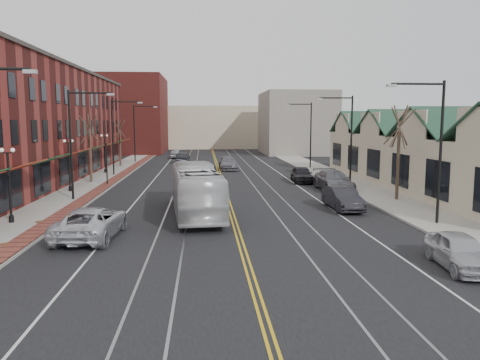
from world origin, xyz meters
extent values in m
plane|color=black|center=(0.00, 0.00, 0.00)|extent=(160.00, 160.00, 0.00)
cube|color=gray|center=(-12.00, 20.00, 0.07)|extent=(4.00, 120.00, 0.15)
cube|color=gray|center=(12.00, 20.00, 0.07)|extent=(4.00, 120.00, 0.15)
cube|color=maroon|center=(-19.00, 27.00, 5.50)|extent=(10.00, 50.00, 11.00)
cube|color=#BDAE91|center=(18.00, 20.00, 2.30)|extent=(8.00, 36.00, 4.60)
cube|color=maroon|center=(-16.00, 70.00, 7.00)|extent=(14.00, 18.00, 14.00)
cube|color=#BDAE91|center=(0.00, 85.00, 4.50)|extent=(22.00, 14.00, 9.00)
cube|color=slate|center=(15.00, 65.00, 5.50)|extent=(12.00, 16.00, 11.00)
cube|color=#999999|center=(-8.50, 0.00, 7.85)|extent=(0.50, 0.25, 0.15)
cylinder|color=black|center=(-11.50, 16.00, 4.15)|extent=(0.16, 0.16, 8.00)
cylinder|color=black|center=(-10.00, 16.00, 7.95)|extent=(3.00, 0.12, 0.12)
cube|color=#999999|center=(-8.50, 16.00, 7.85)|extent=(0.50, 0.25, 0.15)
cylinder|color=black|center=(-11.50, 32.00, 4.15)|extent=(0.16, 0.16, 8.00)
cylinder|color=black|center=(-10.00, 32.00, 7.95)|extent=(3.00, 0.12, 0.12)
cube|color=#999999|center=(-8.50, 32.00, 7.85)|extent=(0.50, 0.25, 0.15)
cylinder|color=black|center=(-11.50, 48.00, 4.15)|extent=(0.16, 0.16, 8.00)
cylinder|color=black|center=(-10.00, 48.00, 7.95)|extent=(3.00, 0.12, 0.12)
cube|color=#999999|center=(-8.50, 48.00, 7.85)|extent=(0.50, 0.25, 0.15)
cylinder|color=black|center=(11.50, 6.00, 4.15)|extent=(0.16, 0.16, 8.00)
cylinder|color=black|center=(10.00, 6.00, 7.95)|extent=(3.00, 0.12, 0.12)
cube|color=#999999|center=(8.50, 6.00, 7.85)|extent=(0.50, 0.25, 0.15)
cylinder|color=black|center=(11.50, 22.00, 4.15)|extent=(0.16, 0.16, 8.00)
cylinder|color=black|center=(10.00, 22.00, 7.95)|extent=(3.00, 0.12, 0.12)
cube|color=#999999|center=(8.50, 22.00, 7.85)|extent=(0.50, 0.25, 0.15)
cylinder|color=black|center=(11.50, 38.00, 4.15)|extent=(0.16, 0.16, 8.00)
cylinder|color=black|center=(10.00, 38.00, 7.95)|extent=(3.00, 0.12, 0.12)
cube|color=#999999|center=(8.50, 38.00, 7.85)|extent=(0.50, 0.25, 0.15)
cylinder|color=black|center=(-12.80, 8.00, 0.35)|extent=(0.28, 0.28, 0.40)
cylinder|color=black|center=(-12.80, 8.00, 2.15)|extent=(0.14, 0.14, 4.00)
cube|color=black|center=(-12.80, 8.00, 4.15)|extent=(0.60, 0.06, 0.06)
sphere|color=white|center=(-13.10, 8.00, 4.30)|extent=(0.24, 0.24, 0.24)
sphere|color=white|center=(-12.50, 8.00, 4.30)|extent=(0.24, 0.24, 0.24)
cylinder|color=black|center=(-12.80, 20.00, 0.35)|extent=(0.28, 0.28, 0.40)
cylinder|color=black|center=(-12.80, 20.00, 2.15)|extent=(0.14, 0.14, 4.00)
cube|color=black|center=(-12.80, 20.00, 4.15)|extent=(0.60, 0.06, 0.06)
sphere|color=white|center=(-13.10, 20.00, 4.30)|extent=(0.24, 0.24, 0.24)
sphere|color=white|center=(-12.50, 20.00, 4.30)|extent=(0.24, 0.24, 0.24)
cylinder|color=black|center=(-12.80, 34.00, 0.35)|extent=(0.28, 0.28, 0.40)
cylinder|color=black|center=(-12.80, 34.00, 2.15)|extent=(0.14, 0.14, 4.00)
cube|color=black|center=(-12.80, 34.00, 4.15)|extent=(0.60, 0.06, 0.06)
sphere|color=white|center=(-13.10, 34.00, 4.30)|extent=(0.24, 0.24, 0.24)
sphere|color=white|center=(-12.50, 34.00, 4.30)|extent=(0.24, 0.24, 0.24)
cylinder|color=#382B21|center=(-12.50, 26.00, 2.60)|extent=(0.24, 0.24, 4.90)
cylinder|color=#382B21|center=(-12.50, 26.00, 5.15)|extent=(0.58, 1.37, 2.90)
cylinder|color=#382B21|center=(-12.50, 26.00, 5.15)|extent=(1.60, 0.66, 2.78)
cylinder|color=#382B21|center=(-12.50, 26.00, 5.15)|extent=(0.53, 1.23, 2.96)
cylinder|color=#382B21|center=(-12.50, 26.00, 5.15)|extent=(1.69, 1.03, 2.64)
cylinder|color=#382B21|center=(-12.50, 26.00, 5.15)|extent=(1.78, 1.29, 2.48)
cylinder|color=#382B21|center=(-12.50, 42.00, 2.42)|extent=(0.24, 0.24, 4.55)
cylinder|color=#382B21|center=(-12.50, 42.00, 4.80)|extent=(0.55, 1.28, 2.69)
cylinder|color=#382B21|center=(-12.50, 42.00, 4.80)|extent=(1.49, 0.62, 2.58)
cylinder|color=#382B21|center=(-12.50, 42.00, 4.80)|extent=(0.50, 1.15, 2.75)
cylinder|color=#382B21|center=(-12.50, 42.00, 4.80)|extent=(1.57, 0.97, 2.45)
cylinder|color=#382B21|center=(-12.50, 42.00, 4.80)|extent=(1.66, 1.20, 2.30)
cylinder|color=#382B21|center=(12.50, 14.00, 2.78)|extent=(0.24, 0.24, 5.25)
cylinder|color=#382B21|center=(12.50, 14.00, 5.50)|extent=(0.61, 1.46, 3.10)
cylinder|color=#382B21|center=(12.50, 14.00, 5.50)|extent=(1.70, 0.70, 2.97)
cylinder|color=#382B21|center=(12.50, 14.00, 5.50)|extent=(0.56, 1.31, 3.17)
cylinder|color=#382B21|center=(12.50, 14.00, 5.50)|extent=(1.80, 1.10, 2.82)
cylinder|color=#382B21|center=(12.50, 14.00, 5.50)|extent=(1.90, 1.37, 2.65)
cylinder|color=#592D19|center=(-11.20, 3.00, 0.16)|extent=(0.60, 0.60, 0.02)
cylinder|color=#592D19|center=(-11.20, 8.00, 0.16)|extent=(0.60, 0.60, 0.02)
cylinder|color=black|center=(-10.60, 24.00, 1.75)|extent=(0.12, 0.12, 3.20)
imported|color=black|center=(-10.60, 24.00, 3.50)|extent=(0.18, 0.15, 0.90)
imported|color=silver|center=(-2.29, 10.22, 1.58)|extent=(3.69, 11.53, 3.16)
imported|color=silver|center=(-7.50, 4.53, 0.81)|extent=(3.06, 5.99, 1.62)
imported|color=#B7B8BF|center=(8.52, -1.64, 0.72)|extent=(2.13, 4.40, 1.45)
imported|color=#232227|center=(7.50, 11.02, 0.77)|extent=(1.77, 4.72, 1.54)
imported|color=#5D5D64|center=(9.30, 19.63, 0.85)|extent=(2.62, 5.94, 1.69)
imported|color=black|center=(7.70, 25.10, 0.78)|extent=(2.14, 4.68, 1.56)
imported|color=black|center=(-4.67, 46.76, 0.73)|extent=(1.81, 4.49, 1.45)
imported|color=slate|center=(1.23, 37.47, 0.78)|extent=(2.27, 5.39, 1.55)
imported|color=#9FA3A6|center=(-6.11, 55.60, 0.73)|extent=(2.18, 4.47, 1.47)
camera|label=1|loc=(-1.76, -19.24, 5.95)|focal=35.00mm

